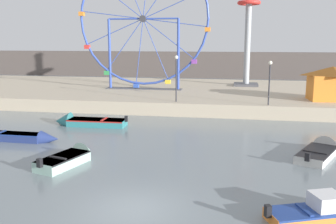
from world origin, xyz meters
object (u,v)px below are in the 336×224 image
object	(u,v)px
ferris_wheel_blue_frame	(143,21)
motorboat_navy_blue	(21,137)
motorboat_pale_grey	(321,151)
motorboat_teal_painted	(84,122)
motorboat_orange_hull	(334,210)
carnival_booth_orange_canopy	(332,83)
drop_tower_steel_tower	(248,30)
promenade_lamp_near	(270,76)
promenade_lamp_far	(176,72)
motorboat_seafoam	(71,158)

from	to	relation	value
ferris_wheel_blue_frame	motorboat_navy_blue	bearing A→B (deg)	-101.76
motorboat_pale_grey	motorboat_teal_painted	xyz separation A→B (m)	(-16.42, 4.80, 0.03)
motorboat_orange_hull	carnival_booth_orange_canopy	size ratio (longest dim) A/B	1.06
motorboat_teal_painted	carnival_booth_orange_canopy	xyz separation A→B (m)	(19.93, 8.61, 2.47)
motorboat_orange_hull	ferris_wheel_blue_frame	size ratio (longest dim) A/B	0.32
motorboat_teal_painted	drop_tower_steel_tower	distance (m)	23.66
motorboat_navy_blue	drop_tower_steel_tower	xyz separation A→B (m)	(14.95, 23.63, 7.33)
motorboat_teal_painted	ferris_wheel_blue_frame	xyz separation A→B (m)	(1.54, 13.25, 8.22)
motorboat_orange_hull	carnival_booth_orange_canopy	bearing A→B (deg)	55.87
promenade_lamp_near	promenade_lamp_far	bearing A→B (deg)	176.65
ferris_wheel_blue_frame	drop_tower_steel_tower	bearing A→B (deg)	25.55
motorboat_orange_hull	ferris_wheel_blue_frame	world-z (taller)	ferris_wheel_blue_frame
ferris_wheel_blue_frame	promenade_lamp_near	size ratio (longest dim) A/B	3.98
motorboat_navy_blue	ferris_wheel_blue_frame	xyz separation A→B (m)	(3.81, 18.30, 8.23)
motorboat_navy_blue	promenade_lamp_near	world-z (taller)	promenade_lamp_near
motorboat_orange_hull	motorboat_seafoam	bearing A→B (deg)	139.20
ferris_wheel_blue_frame	promenade_lamp_far	xyz separation A→B (m)	(4.82, -7.75, -4.72)
motorboat_navy_blue	motorboat_pale_grey	bearing A→B (deg)	1.62
motorboat_seafoam	drop_tower_steel_tower	bearing A→B (deg)	-2.80
carnival_booth_orange_canopy	promenade_lamp_near	distance (m)	6.79
promenade_lamp_near	carnival_booth_orange_canopy	bearing A→B (deg)	31.94
motorboat_pale_grey	carnival_booth_orange_canopy	bearing A→B (deg)	11.26
motorboat_teal_painted	drop_tower_steel_tower	size ratio (longest dim) A/B	0.45
promenade_lamp_near	promenade_lamp_far	size ratio (longest dim) A/B	0.91
motorboat_navy_blue	motorboat_seafoam	world-z (taller)	motorboat_seafoam
motorboat_pale_grey	promenade_lamp_far	size ratio (longest dim) A/B	1.14
motorboat_orange_hull	motorboat_pale_grey	bearing A→B (deg)	59.76
promenade_lamp_far	motorboat_seafoam	bearing A→B (deg)	-103.94
motorboat_pale_grey	motorboat_seafoam	distance (m)	14.12
motorboat_seafoam	ferris_wheel_blue_frame	distance (m)	23.45
motorboat_teal_painted	motorboat_seafoam	xyz separation A→B (m)	(2.84, -8.68, 0.02)
motorboat_pale_grey	motorboat_navy_blue	bearing A→B (deg)	116.68
motorboat_seafoam	promenade_lamp_near	xyz separation A→B (m)	(11.37, 13.72, 3.29)
motorboat_orange_hull	carnival_booth_orange_canopy	distance (m)	22.19
motorboat_pale_grey	carnival_booth_orange_canopy	xyz separation A→B (m)	(3.51, 13.41, 2.50)
promenade_lamp_near	promenade_lamp_far	world-z (taller)	promenade_lamp_far
drop_tower_steel_tower	carnival_booth_orange_canopy	bearing A→B (deg)	-54.01
carnival_booth_orange_canopy	promenade_lamp_far	world-z (taller)	promenade_lamp_far
motorboat_seafoam	motorboat_orange_hull	size ratio (longest dim) A/B	0.86
drop_tower_steel_tower	motorboat_seafoam	bearing A→B (deg)	-109.86
drop_tower_steel_tower	carnival_booth_orange_canopy	distance (m)	13.25
motorboat_pale_grey	promenade_lamp_near	xyz separation A→B (m)	(-2.21, 9.84, 3.34)
promenade_lamp_far	ferris_wheel_blue_frame	bearing A→B (deg)	121.87
motorboat_teal_painted	promenade_lamp_near	distance (m)	15.43
motorboat_teal_painted	motorboat_seafoam	bearing A→B (deg)	107.27
motorboat_teal_painted	motorboat_seafoam	distance (m)	9.13
drop_tower_steel_tower	motorboat_navy_blue	bearing A→B (deg)	-122.33
carnival_booth_orange_canopy	drop_tower_steel_tower	bearing A→B (deg)	121.28
motorboat_navy_blue	promenade_lamp_far	world-z (taller)	promenade_lamp_far
motorboat_seafoam	promenade_lamp_far	world-z (taller)	promenade_lamp_far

